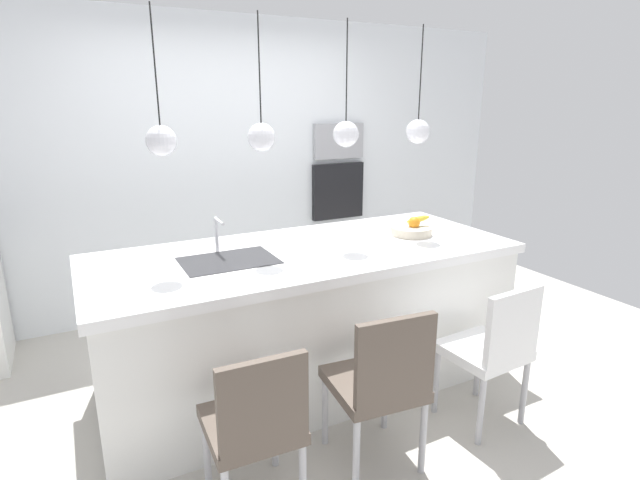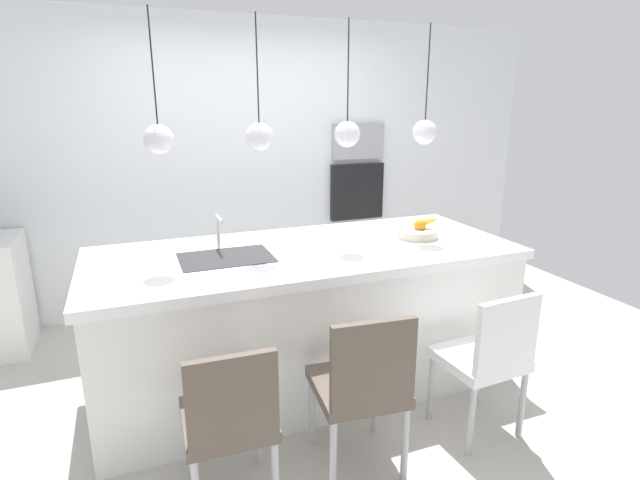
# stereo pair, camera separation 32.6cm
# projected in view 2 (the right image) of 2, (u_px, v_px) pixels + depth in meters

# --- Properties ---
(floor) EXTENTS (6.60, 6.60, 0.00)m
(floor) POSITION_uv_depth(u_px,v_px,m) (307.00, 379.00, 3.50)
(floor) COLOR #BCB7AD
(floor) RESTS_ON ground
(back_wall) EXTENTS (6.00, 0.10, 2.60)m
(back_wall) POSITION_uv_depth(u_px,v_px,m) (245.00, 165.00, 4.63)
(back_wall) COLOR white
(back_wall) RESTS_ON ground
(kitchen_island) EXTENTS (2.74, 1.12, 0.95)m
(kitchen_island) POSITION_uv_depth(u_px,v_px,m) (306.00, 316.00, 3.37)
(kitchen_island) COLOR white
(kitchen_island) RESTS_ON ground
(sink_basin) EXTENTS (0.56, 0.40, 0.02)m
(sink_basin) POSITION_uv_depth(u_px,v_px,m) (226.00, 258.00, 3.07)
(sink_basin) COLOR #2D2D30
(sink_basin) RESTS_ON kitchen_island
(faucet) EXTENTS (0.02, 0.17, 0.22)m
(faucet) POSITION_uv_depth(u_px,v_px,m) (218.00, 227.00, 3.22)
(faucet) COLOR silver
(faucet) RESTS_ON kitchen_island
(fruit_bowl) EXTENTS (0.29, 0.29, 0.15)m
(fruit_bowl) POSITION_uv_depth(u_px,v_px,m) (418.00, 231.00, 3.51)
(fruit_bowl) COLOR beige
(fruit_bowl) RESTS_ON kitchen_island
(microwave) EXTENTS (0.54, 0.08, 0.34)m
(microwave) POSITION_uv_depth(u_px,v_px,m) (358.00, 141.00, 4.91)
(microwave) COLOR #9E9EA3
(microwave) RESTS_ON back_wall
(oven) EXTENTS (0.56, 0.08, 0.56)m
(oven) POSITION_uv_depth(u_px,v_px,m) (357.00, 191.00, 5.04)
(oven) COLOR black
(oven) RESTS_ON back_wall
(chair_near) EXTENTS (0.43, 0.45, 0.86)m
(chair_near) POSITION_uv_depth(u_px,v_px,m) (229.00, 417.00, 2.29)
(chair_near) COLOR brown
(chair_near) RESTS_ON ground
(chair_middle) EXTENTS (0.48, 0.50, 0.91)m
(chair_middle) POSITION_uv_depth(u_px,v_px,m) (362.00, 383.00, 2.52)
(chair_middle) COLOR brown
(chair_middle) RESTS_ON ground
(chair_far) EXTENTS (0.46, 0.44, 0.89)m
(chair_far) POSITION_uv_depth(u_px,v_px,m) (488.00, 355.00, 2.80)
(chair_far) COLOR white
(chair_far) RESTS_ON ground
(pendant_light_left) EXTENTS (0.16, 0.16, 0.76)m
(pendant_light_left) POSITION_uv_depth(u_px,v_px,m) (159.00, 139.00, 2.75)
(pendant_light_left) COLOR silver
(pendant_light_center_left) EXTENTS (0.16, 0.16, 0.76)m
(pendant_light_center_left) POSITION_uv_depth(u_px,v_px,m) (259.00, 136.00, 2.95)
(pendant_light_center_left) COLOR silver
(pendant_light_center_right) EXTENTS (0.16, 0.16, 0.76)m
(pendant_light_center_right) POSITION_uv_depth(u_px,v_px,m) (347.00, 134.00, 3.15)
(pendant_light_center_right) COLOR silver
(pendant_light_right) EXTENTS (0.16, 0.16, 0.76)m
(pendant_light_right) POSITION_uv_depth(u_px,v_px,m) (425.00, 132.00, 3.35)
(pendant_light_right) COLOR silver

